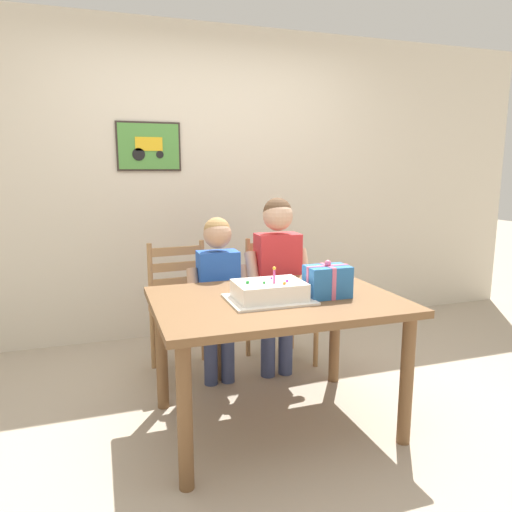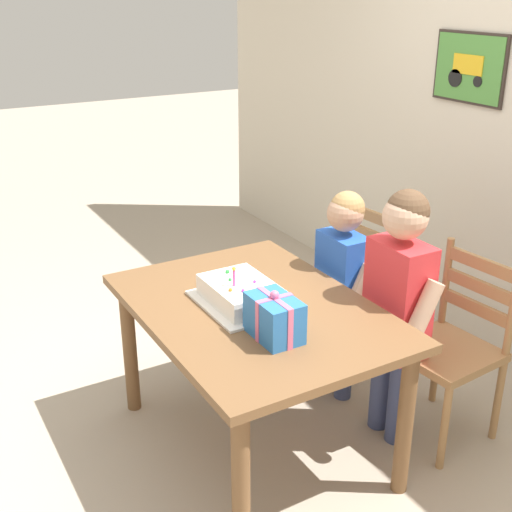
{
  "view_description": "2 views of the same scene",
  "coord_description": "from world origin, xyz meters",
  "px_view_note": "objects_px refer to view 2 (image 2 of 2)",
  "views": [
    {
      "loc": [
        -0.89,
        -2.31,
        1.43
      ],
      "look_at": [
        -0.08,
        0.11,
        0.96
      ],
      "focal_mm": 33.15,
      "sensor_mm": 36.0,
      "label": 1
    },
    {
      "loc": [
        2.25,
        -1.3,
        2.06
      ],
      "look_at": [
        -0.12,
        0.08,
        0.92
      ],
      "focal_mm": 46.66,
      "sensor_mm": 36.0,
      "label": 2
    }
  ],
  "objects_px": {
    "birthday_cake": "(241,294)",
    "chair_left": "(357,289)",
    "dining_table": "(255,326)",
    "child_older": "(398,294)",
    "chair_right": "(452,346)",
    "child_younger": "(342,276)",
    "gift_box_red_large": "(274,318)"
  },
  "relations": [
    {
      "from": "dining_table",
      "to": "chair_right",
      "type": "distance_m",
      "value": 0.95
    },
    {
      "from": "gift_box_red_large",
      "to": "chair_right",
      "type": "height_order",
      "value": "gift_box_red_large"
    },
    {
      "from": "chair_left",
      "to": "child_younger",
      "type": "relative_size",
      "value": 0.82
    },
    {
      "from": "dining_table",
      "to": "child_older",
      "type": "xyz_separation_m",
      "value": [
        0.24,
        0.61,
        0.12
      ]
    },
    {
      "from": "gift_box_red_large",
      "to": "chair_right",
      "type": "relative_size",
      "value": 0.26
    },
    {
      "from": "birthday_cake",
      "to": "chair_left",
      "type": "distance_m",
      "value": 1.01
    },
    {
      "from": "dining_table",
      "to": "chair_left",
      "type": "xyz_separation_m",
      "value": [
        -0.36,
        0.87,
        -0.17
      ]
    },
    {
      "from": "chair_left",
      "to": "child_older",
      "type": "bearing_deg",
      "value": -23.26
    },
    {
      "from": "chair_left",
      "to": "child_younger",
      "type": "height_order",
      "value": "child_younger"
    },
    {
      "from": "chair_right",
      "to": "child_older",
      "type": "bearing_deg",
      "value": -113.55
    },
    {
      "from": "chair_left",
      "to": "chair_right",
      "type": "height_order",
      "value": "same"
    },
    {
      "from": "birthday_cake",
      "to": "chair_left",
      "type": "height_order",
      "value": "birthday_cake"
    },
    {
      "from": "gift_box_red_large",
      "to": "chair_right",
      "type": "distance_m",
      "value": 1.01
    },
    {
      "from": "dining_table",
      "to": "child_younger",
      "type": "height_order",
      "value": "child_younger"
    },
    {
      "from": "gift_box_red_large",
      "to": "child_older",
      "type": "height_order",
      "value": "child_older"
    },
    {
      "from": "chair_right",
      "to": "child_younger",
      "type": "bearing_deg",
      "value": -153.72
    },
    {
      "from": "child_younger",
      "to": "child_older",
      "type": "bearing_deg",
      "value": -0.04
    },
    {
      "from": "dining_table",
      "to": "child_older",
      "type": "relative_size",
      "value": 1.06
    },
    {
      "from": "child_younger",
      "to": "chair_right",
      "type": "bearing_deg",
      "value": 26.28
    },
    {
      "from": "chair_left",
      "to": "chair_right",
      "type": "distance_m",
      "value": 0.72
    },
    {
      "from": "birthday_cake",
      "to": "chair_right",
      "type": "bearing_deg",
      "value": 65.64
    },
    {
      "from": "chair_left",
      "to": "chair_right",
      "type": "bearing_deg",
      "value": 0.0
    },
    {
      "from": "dining_table",
      "to": "chair_right",
      "type": "xyz_separation_m",
      "value": [
        0.36,
        0.87,
        -0.17
      ]
    },
    {
      "from": "birthday_cake",
      "to": "chair_left",
      "type": "bearing_deg",
      "value": 108.85
    },
    {
      "from": "birthday_cake",
      "to": "child_older",
      "type": "relative_size",
      "value": 0.35
    },
    {
      "from": "chair_left",
      "to": "child_younger",
      "type": "distance_m",
      "value": 0.39
    },
    {
      "from": "dining_table",
      "to": "chair_left",
      "type": "relative_size",
      "value": 1.43
    },
    {
      "from": "chair_right",
      "to": "child_older",
      "type": "height_order",
      "value": "child_older"
    },
    {
      "from": "birthday_cake",
      "to": "child_older",
      "type": "height_order",
      "value": "child_older"
    },
    {
      "from": "dining_table",
      "to": "chair_right",
      "type": "relative_size",
      "value": 1.43
    },
    {
      "from": "gift_box_red_large",
      "to": "chair_left",
      "type": "xyz_separation_m",
      "value": [
        -0.64,
        0.94,
        -0.36
      ]
    },
    {
      "from": "child_older",
      "to": "chair_left",
      "type": "bearing_deg",
      "value": 156.74
    }
  ]
}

